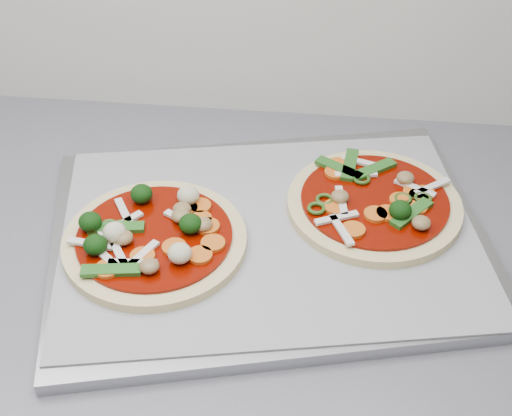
# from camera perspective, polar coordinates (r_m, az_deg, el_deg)

# --- Properties ---
(baking_tray) EXTENTS (0.52, 0.44, 0.01)m
(baking_tray) POSITION_cam_1_polar(r_m,az_deg,el_deg) (0.76, 1.02, -2.33)
(baking_tray) COLOR #9C9DA1
(baking_tray) RESTS_ON countertop
(parchment) EXTENTS (0.49, 0.40, 0.00)m
(parchment) POSITION_cam_1_polar(r_m,az_deg,el_deg) (0.76, 1.03, -1.86)
(parchment) COLOR gray
(parchment) RESTS_ON baking_tray
(pizza_left) EXTENTS (0.27, 0.27, 0.03)m
(pizza_left) POSITION_cam_1_polar(r_m,az_deg,el_deg) (0.74, -8.23, -2.33)
(pizza_left) COLOR #F1DC94
(pizza_left) RESTS_ON parchment
(pizza_right) EXTENTS (0.24, 0.24, 0.03)m
(pizza_right) POSITION_cam_1_polar(r_m,az_deg,el_deg) (0.79, 9.50, 0.45)
(pizza_right) COLOR #F1DC94
(pizza_right) RESTS_ON parchment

